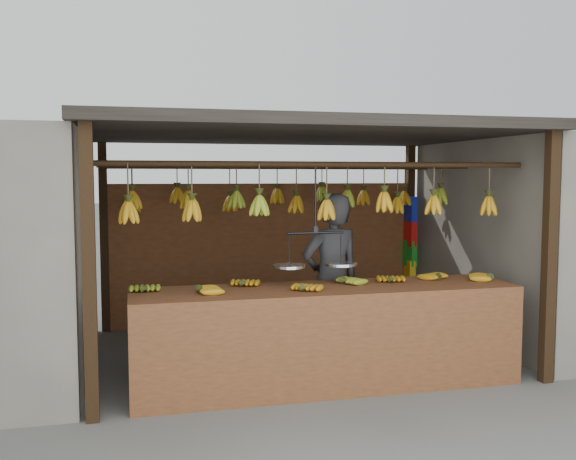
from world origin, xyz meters
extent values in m
plane|color=#5B5B57|center=(0.00, 0.00, 0.00)|extent=(80.00, 80.00, 0.00)
cube|color=black|center=(-2.00, -1.50, 1.15)|extent=(0.10, 0.10, 2.30)
cube|color=black|center=(2.00, -1.50, 1.15)|extent=(0.10, 0.10, 2.30)
cube|color=black|center=(-2.00, 1.50, 1.15)|extent=(0.10, 0.10, 2.30)
cube|color=black|center=(2.00, 1.50, 1.15)|extent=(0.10, 0.10, 2.30)
cube|color=black|center=(0.00, 0.00, 2.35)|extent=(4.30, 3.30, 0.10)
cylinder|color=black|center=(0.00, -1.00, 2.00)|extent=(4.00, 0.05, 0.05)
cylinder|color=black|center=(0.00, 0.00, 2.00)|extent=(4.00, 0.05, 0.05)
cylinder|color=black|center=(0.00, 1.00, 2.00)|extent=(4.00, 0.05, 0.05)
cube|color=brown|center=(0.00, 1.50, 0.90)|extent=(4.00, 0.06, 1.80)
cube|color=brown|center=(0.01, -1.10, 0.86)|extent=(3.47, 0.77, 0.08)
cube|color=brown|center=(0.01, -1.49, 0.45)|extent=(3.47, 0.04, 0.90)
cube|color=black|center=(-1.62, -1.44, 0.41)|extent=(0.07, 0.07, 0.82)
cube|color=black|center=(1.64, -1.44, 0.41)|extent=(0.07, 0.07, 0.82)
cube|color=black|center=(-1.62, -0.76, 0.41)|extent=(0.07, 0.07, 0.82)
cube|color=black|center=(1.64, -0.76, 0.41)|extent=(0.07, 0.07, 0.82)
ellipsoid|color=#92A523|center=(-1.58, -1.02, 0.93)|extent=(0.19, 0.24, 0.06)
ellipsoid|color=#C88B15|center=(-1.13, -1.17, 0.93)|extent=(0.26, 0.21, 0.06)
ellipsoid|color=#C88B15|center=(-0.72, -0.94, 0.93)|extent=(0.25, 0.29, 0.06)
ellipsoid|color=#C88B15|center=(-0.25, -1.30, 0.93)|extent=(0.28, 0.30, 0.06)
ellipsoid|color=#92A523|center=(0.21, -1.02, 0.93)|extent=(0.30, 0.27, 0.06)
ellipsoid|color=#C88B15|center=(0.66, -1.05, 0.93)|extent=(0.23, 0.28, 0.06)
ellipsoid|color=#C88B15|center=(1.18, -1.00, 0.93)|extent=(0.27, 0.30, 0.06)
ellipsoid|color=#C88B15|center=(1.63, -1.13, 0.93)|extent=(0.30, 0.27, 0.06)
ellipsoid|color=#C88B15|center=(-1.70, -1.03, 1.59)|extent=(0.16, 0.16, 0.28)
ellipsoid|color=#C88B15|center=(-1.17, -0.99, 1.60)|extent=(0.16, 0.16, 0.28)
ellipsoid|color=#92A523|center=(-0.59, -1.04, 1.64)|extent=(0.16, 0.16, 0.28)
ellipsoid|color=#C88B15|center=(0.04, -1.00, 1.59)|extent=(0.16, 0.16, 0.28)
ellipsoid|color=#C88B15|center=(0.60, -1.00, 1.65)|extent=(0.16, 0.16, 0.28)
ellipsoid|color=#C88B15|center=(1.11, -0.96, 1.62)|extent=(0.16, 0.16, 0.28)
ellipsoid|color=#C88B15|center=(1.70, -0.97, 1.60)|extent=(0.16, 0.16, 0.28)
ellipsoid|color=#C88B15|center=(-1.66, 0.02, 1.66)|extent=(0.16, 0.16, 0.28)
ellipsoid|color=#C88B15|center=(-1.11, 0.01, 1.65)|extent=(0.16, 0.16, 0.28)
ellipsoid|color=#92A523|center=(-0.61, 0.03, 1.65)|extent=(0.16, 0.16, 0.28)
ellipsoid|color=#C88B15|center=(0.03, 0.04, 1.59)|extent=(0.16, 0.16, 0.28)
ellipsoid|color=#92A523|center=(0.57, -0.03, 1.65)|extent=(0.16, 0.16, 0.28)
ellipsoid|color=#C88B15|center=(1.18, 0.04, 1.57)|extent=(0.16, 0.16, 0.28)
ellipsoid|color=#92A523|center=(1.69, 0.03, 1.67)|extent=(0.16, 0.16, 0.28)
ellipsoid|color=#C88B15|center=(-1.66, 0.98, 1.57)|extent=(0.16, 0.16, 0.28)
ellipsoid|color=#C88B15|center=(-1.15, 1.02, 1.67)|extent=(0.16, 0.16, 0.28)
ellipsoid|color=#C88B15|center=(-0.54, 0.95, 1.57)|extent=(0.16, 0.16, 0.28)
ellipsoid|color=#C88B15|center=(0.05, 1.03, 1.65)|extent=(0.16, 0.16, 0.28)
ellipsoid|color=#92A523|center=(0.61, 1.04, 1.67)|extent=(0.16, 0.16, 0.28)
ellipsoid|color=#C88B15|center=(1.15, 1.00, 1.62)|extent=(0.16, 0.16, 0.28)
ellipsoid|color=#C88B15|center=(1.72, 1.04, 1.61)|extent=(0.16, 0.16, 0.28)
cylinder|color=black|center=(-0.07, -1.00, 1.69)|extent=(0.02, 0.02, 0.62)
cylinder|color=black|center=(-0.07, -1.00, 1.38)|extent=(0.54, 0.04, 0.02)
cylinder|color=silver|center=(-0.31, -1.01, 1.08)|extent=(0.29, 0.29, 0.02)
cylinder|color=silver|center=(0.18, -0.99, 1.08)|extent=(0.29, 0.29, 0.02)
imported|color=#262628|center=(0.22, -0.60, 0.86)|extent=(0.70, 0.54, 1.73)
cube|color=#1426BF|center=(1.94, 1.35, 1.45)|extent=(0.08, 0.26, 0.34)
cube|color=red|center=(1.94, 1.35, 1.13)|extent=(0.08, 0.26, 0.34)
cube|color=#199926|center=(1.94, 1.35, 0.86)|extent=(0.08, 0.26, 0.34)
cube|color=yellow|center=(1.94, 1.35, 0.60)|extent=(0.08, 0.26, 0.34)
camera|label=1|loc=(-1.69, -6.54, 1.89)|focal=40.00mm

